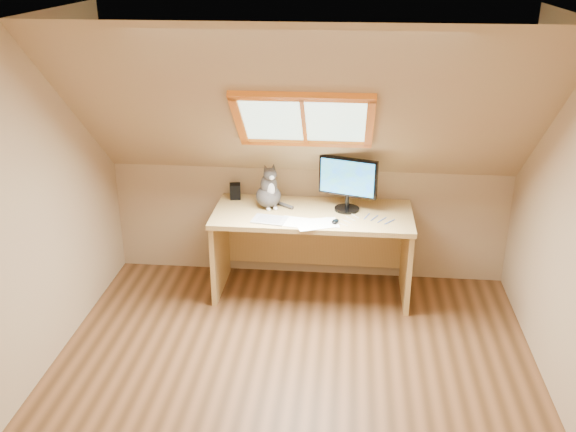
# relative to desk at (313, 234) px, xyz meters

# --- Properties ---
(ground) EXTENTS (3.50, 3.50, 0.00)m
(ground) POSITION_rel_desk_xyz_m (-0.06, -1.45, -0.53)
(ground) COLOR brown
(ground) RESTS_ON ground
(room_shell) EXTENTS (3.52, 3.52, 2.41)m
(room_shell) POSITION_rel_desk_xyz_m (-0.06, -1.54, 0.90)
(room_shell) COLOR tan
(room_shell) RESTS_ON ground
(desk) EXTENTS (1.65, 0.72, 0.75)m
(desk) POSITION_rel_desk_xyz_m (0.00, 0.00, 0.00)
(desk) COLOR tan
(desk) RESTS_ON ground
(monitor) EXTENTS (0.48, 0.21, 0.45)m
(monitor) POSITION_rel_desk_xyz_m (0.28, 0.00, 0.49)
(monitor) COLOR black
(monitor) RESTS_ON desk
(cat) EXTENTS (0.30, 0.32, 0.39)m
(cat) POSITION_rel_desk_xyz_m (-0.38, 0.02, 0.37)
(cat) COLOR #45403D
(cat) RESTS_ON desk
(desk_speaker) EXTENTS (0.11, 0.11, 0.13)m
(desk_speaker) POSITION_rel_desk_xyz_m (-0.69, 0.18, 0.30)
(desk_speaker) COLOR black
(desk_speaker) RESTS_ON desk
(graphics_tablet) EXTENTS (0.29, 0.23, 0.01)m
(graphics_tablet) POSITION_rel_desk_xyz_m (-0.34, -0.28, 0.23)
(graphics_tablet) COLOR #B2B2B7
(graphics_tablet) RESTS_ON desk
(mouse) EXTENTS (0.08, 0.10, 0.03)m
(mouse) POSITION_rel_desk_xyz_m (0.19, -0.28, 0.24)
(mouse) COLOR black
(mouse) RESTS_ON desk
(papers) EXTENTS (0.35, 0.30, 0.01)m
(papers) POSITION_rel_desk_xyz_m (-0.01, -0.33, 0.23)
(papers) COLOR white
(papers) RESTS_ON desk
(cables) EXTENTS (0.51, 0.26, 0.01)m
(cables) POSITION_rel_desk_xyz_m (0.44, -0.19, 0.23)
(cables) COLOR silver
(cables) RESTS_ON desk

